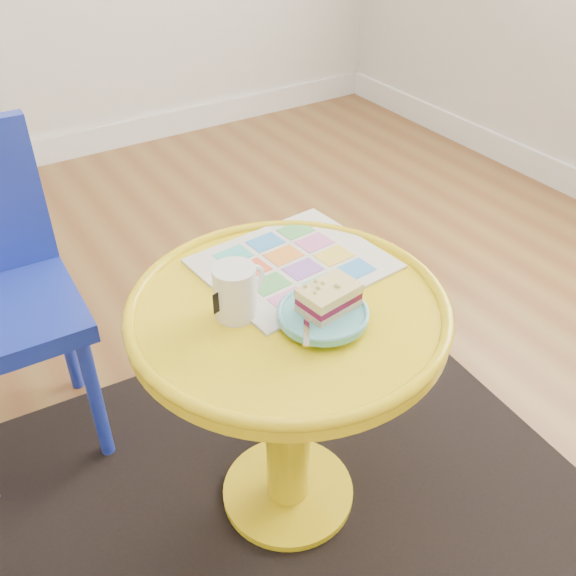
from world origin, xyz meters
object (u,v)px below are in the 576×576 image
mug (236,290)px  plate (323,315)px  newspaper (293,264)px  side_table (288,369)px

mug → plate: (0.12, -0.10, -0.04)m
newspaper → plate: bearing=-112.0°
side_table → mug: mug is taller
newspaper → mug: (-0.17, -0.08, 0.05)m
mug → plate: 0.16m
side_table → mug: size_ratio=5.44×
side_table → mug: bearing=162.3°
side_table → newspaper: 0.21m
side_table → mug: 0.23m
plate → mug: bearing=138.4°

